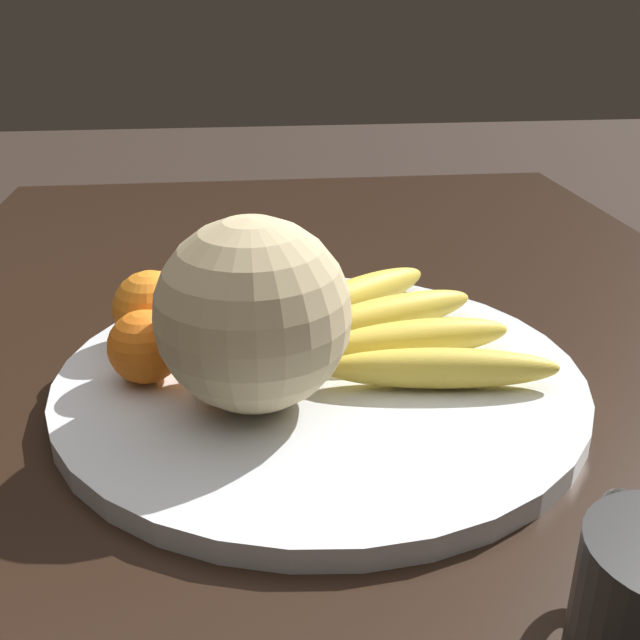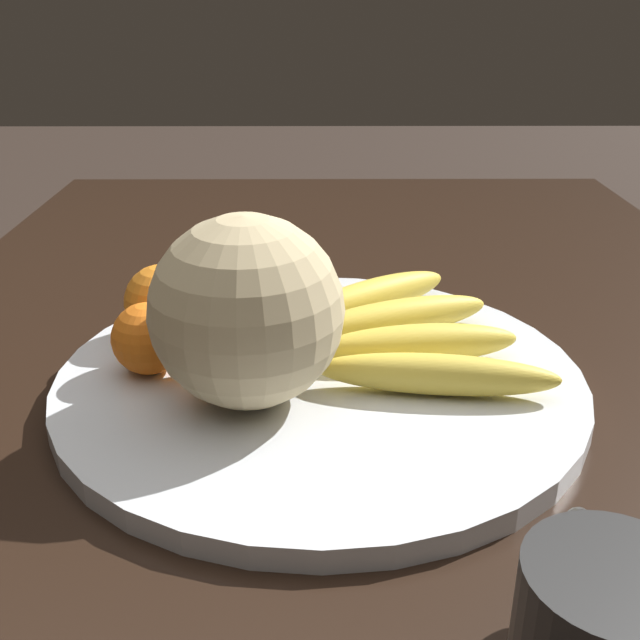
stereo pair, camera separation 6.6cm
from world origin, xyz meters
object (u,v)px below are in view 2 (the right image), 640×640
object	(u,v)px
fruit_bowl	(320,379)
ceramic_mug	(601,637)
orange_front_left	(163,302)
produce_tag	(285,364)
kitchen_table	(354,479)
orange_front_right	(273,298)
banana_bunch	(401,330)
orange_back_left	(225,310)
orange_mid_center	(148,338)
melon	(247,311)

from	to	relation	value
fruit_bowl	ceramic_mug	world-z (taller)	ceramic_mug
orange_front_left	produce_tag	xyz separation A→B (m)	(-0.06, -0.12, -0.04)
ceramic_mug	kitchen_table	bearing A→B (deg)	18.25
produce_tag	orange_front_right	bearing A→B (deg)	34.21
banana_bunch	orange_back_left	bearing A→B (deg)	157.94
orange_mid_center	melon	bearing A→B (deg)	-117.22
banana_bunch	orange_front_right	world-z (taller)	orange_front_right
orange_front_left	produce_tag	distance (m)	0.14
melon	ceramic_mug	world-z (taller)	melon
fruit_bowl	melon	distance (m)	0.12
kitchen_table	banana_bunch	distance (m)	0.15
ceramic_mug	produce_tag	bearing A→B (deg)	26.51
melon	banana_bunch	bearing A→B (deg)	-55.59
fruit_bowl	orange_front_left	world-z (taller)	orange_front_left
banana_bunch	orange_mid_center	world-z (taller)	orange_mid_center
orange_back_left	produce_tag	xyz separation A→B (m)	(-0.06, -0.06, -0.03)
orange_front_right	orange_back_left	xyz separation A→B (m)	(-0.03, 0.05, 0.00)
orange_front_right	orange_front_left	bearing A→B (deg)	103.53
kitchen_table	orange_front_right	size ratio (longest dim) A/B	27.73
ceramic_mug	orange_front_left	bearing A→B (deg)	35.80
produce_tag	banana_bunch	bearing A→B (deg)	-47.16
orange_mid_center	produce_tag	xyz separation A→B (m)	(0.01, -0.12, -0.03)
melon	fruit_bowl	bearing A→B (deg)	-51.02
produce_tag	kitchen_table	bearing A→B (deg)	-84.79
kitchen_table	fruit_bowl	bearing A→B (deg)	68.44
melon	orange_mid_center	bearing A→B (deg)	62.78
ceramic_mug	banana_bunch	bearing A→B (deg)	8.96
melon	orange_front_left	world-z (taller)	melon
kitchen_table	orange_front_right	distance (m)	0.20
orange_front_left	ceramic_mug	bearing A→B (deg)	-144.20
orange_front_left	orange_front_right	bearing A→B (deg)	-76.47
orange_front_right	ceramic_mug	world-z (taller)	ceramic_mug
kitchen_table	fruit_bowl	distance (m)	0.11
kitchen_table	orange_front_left	bearing A→B (deg)	65.08
orange_mid_center	orange_front_left	bearing A→B (deg)	0.29
fruit_bowl	ceramic_mug	bearing A→B (deg)	-157.40
melon	orange_back_left	bearing A→B (deg)	15.50
kitchen_table	orange_front_left	xyz separation A→B (m)	(0.09, 0.19, 0.15)
kitchen_table	melon	size ratio (longest dim) A/B	10.43
melon	banana_bunch	world-z (taller)	melon
kitchen_table	orange_back_left	bearing A→B (deg)	56.50
orange_mid_center	produce_tag	distance (m)	0.12
kitchen_table	produce_tag	distance (m)	0.13
melon	orange_front_right	bearing A→B (deg)	-4.90
orange_front_right	orange_back_left	distance (m)	0.05
orange_front_left	orange_mid_center	bearing A→B (deg)	-179.71
orange_back_left	fruit_bowl	bearing A→B (deg)	-127.12
orange_front_right	orange_mid_center	distance (m)	0.14
orange_front_left	orange_front_right	world-z (taller)	orange_front_left
melon	orange_back_left	xyz separation A→B (m)	(0.12, 0.03, -0.05)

